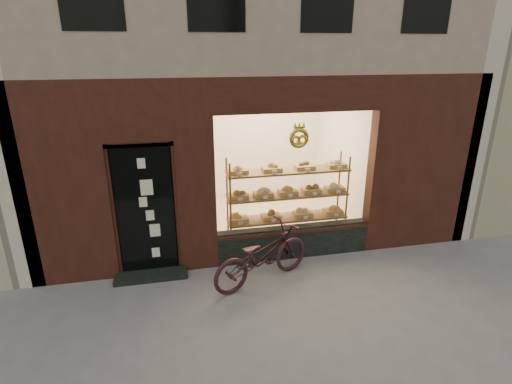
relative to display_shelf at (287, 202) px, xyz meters
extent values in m
plane|color=slate|center=(-0.45, -2.55, -0.87)|extent=(90.00, 90.00, 0.00)
cube|color=black|center=(0.00, -0.42, -0.59)|extent=(2.70, 0.25, 0.55)
cube|color=black|center=(-2.45, -0.49, 0.23)|extent=(0.90, 0.04, 2.15)
cube|color=black|center=(-2.45, -0.65, -0.83)|extent=(1.15, 0.35, 0.08)
torus|color=gold|center=(0.00, -0.53, 1.28)|extent=(0.33, 0.07, 0.33)
cube|color=brown|center=(0.00, 0.00, -0.82)|extent=(2.20, 0.45, 0.04)
cube|color=brown|center=(0.00, 0.00, -0.32)|extent=(2.20, 0.45, 0.03)
cube|color=brown|center=(0.00, 0.00, 0.13)|extent=(2.20, 0.45, 0.04)
cube|color=brown|center=(0.00, 0.00, 0.58)|extent=(2.20, 0.45, 0.04)
cylinder|color=brown|center=(-1.07, -0.19, -0.02)|extent=(0.04, 0.04, 1.70)
cylinder|color=brown|center=(1.07, -0.19, -0.02)|extent=(0.04, 0.04, 1.70)
cylinder|color=brown|center=(-1.07, 0.20, -0.02)|extent=(0.04, 0.04, 1.70)
cylinder|color=brown|center=(1.07, 0.20, -0.02)|extent=(0.04, 0.04, 1.70)
cube|color=olive|center=(-0.90, 0.00, -0.26)|extent=(0.34, 0.24, 0.07)
sphere|color=gold|center=(-0.90, 0.00, -0.18)|extent=(0.11, 0.11, 0.11)
cube|color=silver|center=(-0.90, -0.18, -0.26)|extent=(0.07, 0.01, 0.05)
cube|color=olive|center=(-0.30, 0.00, -0.26)|extent=(0.34, 0.24, 0.07)
sphere|color=brown|center=(-0.30, 0.00, -0.18)|extent=(0.11, 0.11, 0.11)
cube|color=silver|center=(-0.30, -0.18, -0.26)|extent=(0.08, 0.01, 0.05)
cube|color=olive|center=(0.30, 0.00, -0.26)|extent=(0.34, 0.24, 0.07)
sphere|color=tan|center=(0.30, 0.00, -0.18)|extent=(0.11, 0.11, 0.11)
cube|color=silver|center=(0.30, -0.18, -0.26)|extent=(0.07, 0.01, 0.05)
cube|color=olive|center=(0.90, 0.00, -0.26)|extent=(0.34, 0.24, 0.07)
sphere|color=gold|center=(0.90, 0.00, -0.18)|extent=(0.11, 0.11, 0.11)
cube|color=silver|center=(0.90, -0.18, -0.26)|extent=(0.08, 0.01, 0.05)
cube|color=olive|center=(-0.90, 0.00, 0.19)|extent=(0.34, 0.24, 0.07)
sphere|color=brown|center=(-0.90, 0.00, 0.27)|extent=(0.11, 0.11, 0.11)
cube|color=silver|center=(-0.90, -0.18, 0.19)|extent=(0.07, 0.01, 0.06)
cube|color=olive|center=(-0.45, 0.00, 0.19)|extent=(0.34, 0.24, 0.07)
sphere|color=tan|center=(-0.45, 0.00, 0.27)|extent=(0.11, 0.11, 0.11)
cube|color=silver|center=(-0.45, -0.18, 0.19)|extent=(0.07, 0.01, 0.06)
cube|color=olive|center=(0.00, 0.00, 0.19)|extent=(0.34, 0.24, 0.07)
sphere|color=gold|center=(0.00, 0.00, 0.27)|extent=(0.11, 0.11, 0.11)
cube|color=silver|center=(0.00, -0.18, 0.19)|extent=(0.07, 0.01, 0.06)
cube|color=olive|center=(0.45, 0.00, 0.19)|extent=(0.34, 0.24, 0.07)
sphere|color=brown|center=(0.45, 0.00, 0.27)|extent=(0.11, 0.11, 0.11)
cube|color=silver|center=(0.45, -0.18, 0.19)|extent=(0.07, 0.01, 0.06)
cube|color=olive|center=(0.90, 0.00, 0.19)|extent=(0.34, 0.24, 0.07)
sphere|color=tan|center=(0.90, 0.00, 0.27)|extent=(0.11, 0.11, 0.11)
cube|color=silver|center=(0.90, -0.18, 0.19)|extent=(0.08, 0.01, 0.06)
cube|color=olive|center=(-0.90, 0.00, 0.64)|extent=(0.34, 0.24, 0.07)
sphere|color=tan|center=(-0.90, 0.00, 0.72)|extent=(0.11, 0.11, 0.11)
cube|color=silver|center=(-0.90, -0.18, 0.64)|extent=(0.07, 0.01, 0.06)
cube|color=olive|center=(-0.30, 0.00, 0.64)|extent=(0.34, 0.24, 0.07)
sphere|color=gold|center=(-0.30, 0.00, 0.72)|extent=(0.11, 0.11, 0.11)
cube|color=silver|center=(-0.30, -0.18, 0.64)|extent=(0.08, 0.01, 0.06)
cube|color=olive|center=(0.30, 0.00, 0.64)|extent=(0.34, 0.24, 0.07)
sphere|color=brown|center=(0.30, 0.00, 0.72)|extent=(0.11, 0.11, 0.11)
cube|color=silver|center=(0.30, -0.18, 0.64)|extent=(0.07, 0.01, 0.06)
cube|color=olive|center=(0.90, 0.00, 0.64)|extent=(0.34, 0.24, 0.07)
sphere|color=tan|center=(0.90, 0.00, 0.72)|extent=(0.11, 0.11, 0.11)
cube|color=silver|center=(0.90, -0.18, 0.64)|extent=(0.08, 0.01, 0.06)
imported|color=#34141D|center=(-0.73, -1.12, -0.41)|extent=(1.84, 1.25, 0.92)
camera|label=1|loc=(-1.98, -6.47, 2.64)|focal=28.00mm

